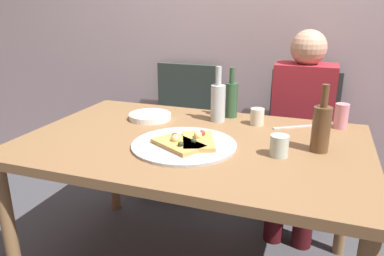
# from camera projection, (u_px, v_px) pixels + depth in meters

# --- Properties ---
(back_wall) EXTENTS (6.00, 0.10, 2.60)m
(back_wall) POSITION_uv_depth(u_px,v_px,m) (249.00, 5.00, 2.49)
(back_wall) COLOR #B29EA3
(back_wall) RESTS_ON ground_plane
(dining_table) EXTENTS (1.52, 0.98, 0.73)m
(dining_table) POSITION_uv_depth(u_px,v_px,m) (193.00, 154.00, 1.68)
(dining_table) COLOR olive
(dining_table) RESTS_ON ground_plane
(pizza_tray) EXTENTS (0.45, 0.45, 0.01)m
(pizza_tray) POSITION_uv_depth(u_px,v_px,m) (184.00, 145.00, 1.57)
(pizza_tray) COLOR #ADADB2
(pizza_tray) RESTS_ON dining_table
(pizza_slice_last) EXTENTS (0.26, 0.22, 0.05)m
(pizza_slice_last) POSITION_uv_depth(u_px,v_px,m) (178.00, 143.00, 1.54)
(pizza_slice_last) COLOR tan
(pizza_slice_last) RESTS_ON pizza_tray
(pizza_slice_extra) EXTENTS (0.20, 0.25, 0.05)m
(pizza_slice_extra) POSITION_uv_depth(u_px,v_px,m) (198.00, 140.00, 1.57)
(pizza_slice_extra) COLOR tan
(pizza_slice_extra) RESTS_ON pizza_tray
(wine_bottle) EXTENTS (0.07, 0.07, 0.27)m
(wine_bottle) POSITION_uv_depth(u_px,v_px,m) (231.00, 99.00, 1.95)
(wine_bottle) COLOR #2D5133
(wine_bottle) RESTS_ON dining_table
(beer_bottle) EXTENTS (0.07, 0.07, 0.28)m
(beer_bottle) POSITION_uv_depth(u_px,v_px,m) (321.00, 127.00, 1.49)
(beer_bottle) COLOR brown
(beer_bottle) RESTS_ON dining_table
(water_bottle) EXTENTS (0.08, 0.08, 0.28)m
(water_bottle) POSITION_uv_depth(u_px,v_px,m) (218.00, 101.00, 1.88)
(water_bottle) COLOR #B2BCC1
(water_bottle) RESTS_ON dining_table
(tumbler_near) EXTENTS (0.07, 0.07, 0.08)m
(tumbler_near) POSITION_uv_depth(u_px,v_px,m) (257.00, 117.00, 1.84)
(tumbler_near) COLOR beige
(tumbler_near) RESTS_ON dining_table
(tumbler_far) EXTENTS (0.07, 0.07, 0.09)m
(tumbler_far) POSITION_uv_depth(u_px,v_px,m) (279.00, 146.00, 1.46)
(tumbler_far) COLOR #B7C6BC
(tumbler_far) RESTS_ON dining_table
(soda_can) EXTENTS (0.07, 0.07, 0.12)m
(soda_can) POSITION_uv_depth(u_px,v_px,m) (341.00, 116.00, 1.79)
(soda_can) COLOR pink
(soda_can) RESTS_ON dining_table
(plate_stack) EXTENTS (0.22, 0.22, 0.03)m
(plate_stack) POSITION_uv_depth(u_px,v_px,m) (150.00, 116.00, 1.94)
(plate_stack) COLOR white
(plate_stack) RESTS_ON dining_table
(table_knife) EXTENTS (0.20, 0.13, 0.01)m
(table_knife) POSITION_uv_depth(u_px,v_px,m) (294.00, 127.00, 1.81)
(table_knife) COLOR #B7B7BC
(table_knife) RESTS_ON dining_table
(chair_left) EXTENTS (0.44, 0.44, 0.90)m
(chair_left) POSITION_uv_depth(u_px,v_px,m) (181.00, 120.00, 2.65)
(chair_left) COLOR #2D3833
(chair_left) RESTS_ON ground_plane
(chair_right) EXTENTS (0.44, 0.44, 0.90)m
(chair_right) POSITION_uv_depth(u_px,v_px,m) (301.00, 133.00, 2.38)
(chair_right) COLOR #2D3833
(chair_right) RESTS_ON ground_plane
(guest_in_sweater) EXTENTS (0.36, 0.56, 1.17)m
(guest_in_sweater) POSITION_uv_depth(u_px,v_px,m) (301.00, 121.00, 2.20)
(guest_in_sweater) COLOR maroon
(guest_in_sweater) RESTS_ON ground_plane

